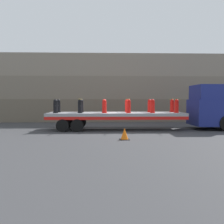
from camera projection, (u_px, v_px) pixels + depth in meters
ground_plane at (116, 129)px, 17.08m from camera, size 120.00×120.00×0.00m
rock_cliff at (112, 88)px, 24.08m from camera, size 60.00×3.30×6.28m
truck_cab at (213, 107)px, 17.23m from camera, size 2.77×2.65×3.05m
flatbed_trailer at (110, 116)px, 17.02m from camera, size 9.22×2.57×1.16m
fire_hydrant_black_near_0 at (55, 106)px, 16.33m from camera, size 0.35×0.50×0.92m
fire_hydrant_black_far_0 at (58, 106)px, 17.41m from camera, size 0.35×0.50×0.92m
fire_hydrant_black_near_1 at (80, 106)px, 16.38m from camera, size 0.35×0.50×0.92m
fire_hydrant_black_far_1 at (81, 106)px, 17.46m from camera, size 0.35×0.50×0.92m
fire_hydrant_red_near_2 at (104, 106)px, 16.43m from camera, size 0.35×0.50×0.92m
fire_hydrant_red_far_2 at (104, 106)px, 17.51m from camera, size 0.35×0.50×0.92m
fire_hydrant_red_near_3 at (129, 106)px, 16.49m from camera, size 0.35×0.50×0.92m
fire_hydrant_red_far_3 at (127, 106)px, 17.57m from camera, size 0.35×0.50×0.92m
fire_hydrant_red_near_4 at (153, 106)px, 16.54m from camera, size 0.35×0.50×0.92m
fire_hydrant_red_far_4 at (150, 106)px, 17.62m from camera, size 0.35×0.50×0.92m
fire_hydrant_red_near_5 at (177, 106)px, 16.59m from camera, size 0.35×0.50×0.92m
fire_hydrant_red_far_5 at (172, 106)px, 17.68m from camera, size 0.35×0.50×0.92m
cargo_strap_rear at (81, 99)px, 16.90m from camera, size 0.05×2.66×0.01m
cargo_strap_middle at (128, 99)px, 17.00m from camera, size 0.05×2.66×0.01m
cargo_strap_front at (174, 99)px, 17.11m from camera, size 0.05×2.66×0.01m
traffic_cone at (125, 134)px, 12.75m from camera, size 0.51×0.51×0.59m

